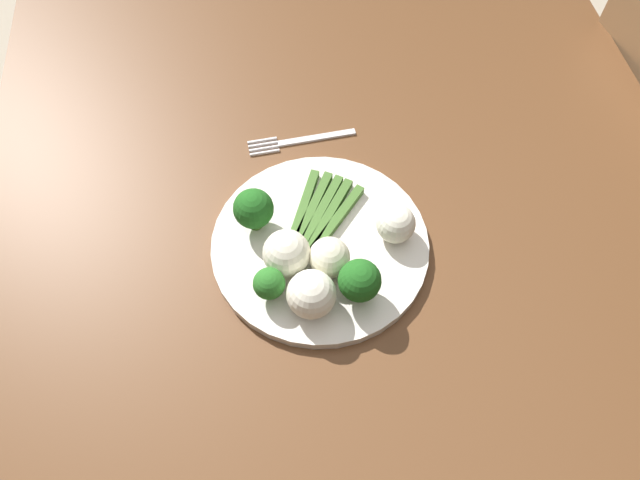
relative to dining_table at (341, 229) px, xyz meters
name	(u,v)px	position (x,y,z in m)	size (l,w,h in m)	color
ground_plane	(333,368)	(0.00, 0.00, -0.66)	(6.00, 6.00, 0.02)	#B7A88E
dining_table	(341,229)	(0.00, 0.00, 0.00)	(1.46, 1.03, 0.73)	brown
plate	(320,245)	(-0.08, 0.04, 0.10)	(0.29, 0.29, 0.01)	silver
asparagus_bundle	(321,213)	(-0.04, 0.04, 0.11)	(0.14, 0.12, 0.01)	#3D6626
broccoli_front_left	(254,209)	(-0.04, 0.13, 0.14)	(0.05, 0.05, 0.07)	#4C7F2B
broccoli_front	(269,284)	(-0.15, 0.12, 0.13)	(0.04, 0.04, 0.05)	#568E33
broccoli_left	(360,281)	(-0.16, 0.01, 0.14)	(0.05, 0.05, 0.07)	#4C7F2B
cauliflower_outer_edge	(396,224)	(-0.08, -0.06, 0.13)	(0.05, 0.05, 0.05)	white
cauliflower_right	(329,257)	(-0.12, 0.04, 0.13)	(0.05, 0.05, 0.05)	beige
cauliflower_edge	(311,294)	(-0.17, 0.07, 0.13)	(0.06, 0.06, 0.06)	white
cauliflower_mid	(287,253)	(-0.11, 0.09, 0.13)	(0.06, 0.06, 0.06)	silver
fork	(300,140)	(0.11, 0.05, 0.09)	(0.03, 0.17, 0.00)	silver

